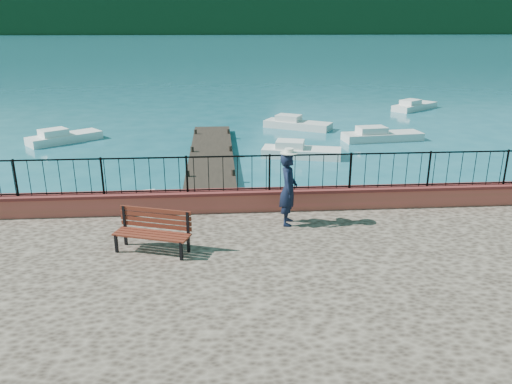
{
  "coord_description": "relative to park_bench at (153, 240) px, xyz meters",
  "views": [
    {
      "loc": [
        -1.64,
        -9.04,
        6.06
      ],
      "look_at": [
        -0.79,
        2.0,
        2.3
      ],
      "focal_mm": 35.0,
      "sensor_mm": 36.0,
      "label": 1
    }
  ],
  "objects": [
    {
      "name": "ground",
      "position": [
        3.15,
        -1.27,
        -1.49
      ],
      "size": [
        2000.0,
        2000.0,
        0.0
      ],
      "primitive_type": "plane",
      "color": "#19596B",
      "rests_on": "ground"
    },
    {
      "name": "parapet",
      "position": [
        3.15,
        2.43,
        0.0
      ],
      "size": [
        28.0,
        0.46,
        0.58
      ],
      "primitive_type": "cube",
      "color": "#B0423F",
      "rests_on": "promenade"
    },
    {
      "name": "railing",
      "position": [
        3.15,
        2.43,
        0.77
      ],
      "size": [
        27.0,
        0.05,
        0.95
      ],
      "primitive_type": "cube",
      "color": "black",
      "rests_on": "parapet"
    },
    {
      "name": "dock",
      "position": [
        1.15,
        10.73,
        -1.34
      ],
      "size": [
        2.0,
        16.0,
        0.3
      ],
      "primitive_type": "cube",
      "color": "#2D231C",
      "rests_on": "ground"
    },
    {
      "name": "far_forest",
      "position": [
        3.15,
        298.73,
        7.51
      ],
      "size": [
        900.0,
        60.0,
        18.0
      ],
      "primitive_type": "cube",
      "color": "black",
      "rests_on": "ground"
    },
    {
      "name": "companion_hill",
      "position": [
        223.15,
        558.73,
        -1.49
      ],
      "size": [
        448.0,
        384.0,
        180.0
      ],
      "primitive_type": "ellipsoid",
      "color": "#142D23",
      "rests_on": "ground"
    },
    {
      "name": "park_bench",
      "position": [
        0.0,
        0.0,
        0.0
      ],
      "size": [
        1.8,
        1.08,
        0.95
      ],
      "rotation": [
        0.0,
        0.0,
        -0.33
      ],
      "color": "black",
      "rests_on": "promenade"
    },
    {
      "name": "person",
      "position": [
        3.22,
        1.39,
        0.64
      ],
      "size": [
        0.56,
        0.74,
        1.85
      ],
      "primitive_type": "imported",
      "rotation": [
        0.0,
        0.0,
        1.39
      ],
      "color": "black",
      "rests_on": "promenade"
    },
    {
      "name": "hat",
      "position": [
        3.22,
        1.39,
        1.62
      ],
      "size": [
        0.44,
        0.44,
        0.12
      ],
      "primitive_type": "cylinder",
      "color": "silver",
      "rests_on": "person"
    },
    {
      "name": "boat_0",
      "position": [
        -0.66,
        5.28,
        -1.09
      ],
      "size": [
        3.82,
        2.0,
        0.8
      ],
      "primitive_type": "cube",
      "rotation": [
        0.0,
        0.0,
        0.2
      ],
      "color": "silver",
      "rests_on": "ground"
    },
    {
      "name": "boat_1",
      "position": [
        5.43,
        12.5,
        -1.09
      ],
      "size": [
        3.91,
        2.17,
        0.8
      ],
      "primitive_type": "cube",
      "rotation": [
        0.0,
        0.0,
        -0.25
      ],
      "color": "silver",
      "rests_on": "ground"
    },
    {
      "name": "boat_2",
      "position": [
        10.39,
        15.68,
        -1.09
      ],
      "size": [
        4.41,
        1.79,
        0.8
      ],
      "primitive_type": "cube",
      "rotation": [
        0.0,
        0.0,
        0.12
      ],
      "color": "silver",
      "rests_on": "ground"
    },
    {
      "name": "boat_3",
      "position": [
        -6.72,
        16.62,
        -1.09
      ],
      "size": [
        3.76,
        3.36,
        0.8
      ],
      "primitive_type": "cube",
      "rotation": [
        0.0,
        0.0,
        0.67
      ],
      "color": "white",
      "rests_on": "ground"
    },
    {
      "name": "boat_4",
      "position": [
        6.31,
        19.26,
        -1.09
      ],
      "size": [
        4.14,
        3.14,
        0.8
      ],
      "primitive_type": "cube",
      "rotation": [
        0.0,
        0.0,
        -0.52
      ],
      "color": "silver",
      "rests_on": "ground"
    },
    {
      "name": "boat_5",
      "position": [
        16.01,
        25.52,
        -1.09
      ],
      "size": [
        4.07,
        3.55,
        0.8
      ],
      "primitive_type": "cube",
      "rotation": [
        0.0,
        0.0,
        0.66
      ],
      "color": "silver",
      "rests_on": "ground"
    }
  ]
}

